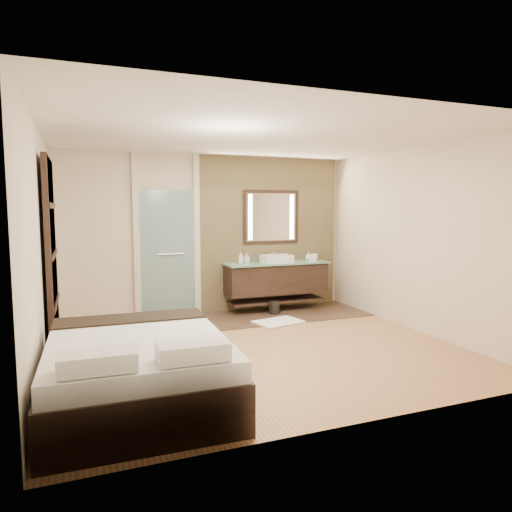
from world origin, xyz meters
name	(u,v)px	position (x,y,z in m)	size (l,w,h in m)	color
floor	(258,348)	(0.00, 0.00, 0.00)	(5.00, 5.00, 0.00)	#96613F
tile_strip	(256,316)	(0.60, 1.60, 0.01)	(3.80, 1.30, 0.01)	#3C2B20
stone_wall	(270,234)	(1.10, 2.21, 1.35)	(2.60, 0.08, 2.70)	tan
vanity	(276,278)	(1.10, 1.92, 0.58)	(1.85, 0.55, 0.88)	black
mirror_unit	(271,217)	(1.10, 2.16, 1.65)	(1.06, 0.04, 0.96)	black
frosted_door	(167,248)	(-0.75, 2.20, 1.14)	(1.10, 0.12, 2.70)	#ABD8D5
shoji_partition	(52,258)	(-2.43, 0.60, 1.21)	(0.06, 1.20, 2.40)	black
bed	(138,370)	(-1.64, -1.16, 0.32)	(1.65, 2.04, 0.77)	black
bath_mat	(278,322)	(0.78, 1.09, 0.02)	(0.72, 0.50, 0.02)	white
waste_bin	(274,308)	(0.95, 1.65, 0.11)	(0.18, 0.18, 0.23)	black
tissue_box	(313,258)	(1.80, 1.88, 0.92)	(0.12, 0.12, 0.10)	silver
soap_bottle_a	(241,258)	(0.42, 1.87, 0.97)	(0.08, 0.08, 0.21)	silver
soap_bottle_b	(246,258)	(0.59, 2.04, 0.95)	(0.08, 0.08, 0.17)	#B2B2B2
soap_bottle_c	(308,256)	(1.73, 1.90, 0.94)	(0.12, 0.12, 0.16)	#A9D4D2
cup	(314,257)	(1.91, 2.02, 0.92)	(0.13, 0.13, 0.11)	white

